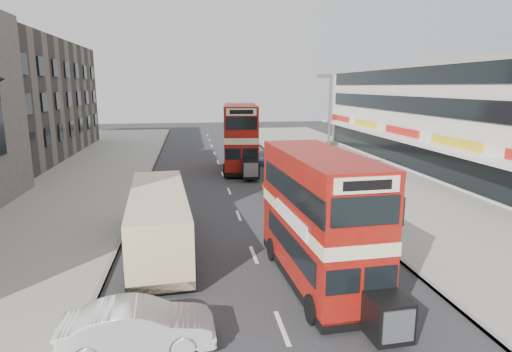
{
  "coord_description": "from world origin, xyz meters",
  "views": [
    {
      "loc": [
        -2.63,
        -9.86,
        7.35
      ],
      "look_at": [
        -0.21,
        5.99,
        4.0
      ],
      "focal_mm": 30.31,
      "sensor_mm": 36.0,
      "label": 1
    }
  ],
  "objects_px": {
    "coach": "(159,218)",
    "car_right_a": "(307,192)",
    "street_lamp": "(328,125)",
    "pedestrian_near": "(384,200)",
    "bus_main": "(319,218)",
    "bus_second": "(241,137)",
    "car_right_b": "(293,184)",
    "pedestrian_far": "(302,153)",
    "car_right_c": "(272,159)",
    "car_left_front": "(138,327)",
    "cyclist": "(281,184)"
  },
  "relations": [
    {
      "from": "coach",
      "to": "car_right_a",
      "type": "xyz_separation_m",
      "value": [
        8.82,
        6.95,
        -0.79
      ]
    },
    {
      "from": "street_lamp",
      "to": "pedestrian_near",
      "type": "distance_m",
      "value": 6.76
    },
    {
      "from": "car_right_a",
      "to": "bus_main",
      "type": "bearing_deg",
      "value": -5.94
    },
    {
      "from": "bus_main",
      "to": "bus_second",
      "type": "height_order",
      "value": "bus_second"
    },
    {
      "from": "pedestrian_near",
      "to": "car_right_b",
      "type": "bearing_deg",
      "value": -97.56
    },
    {
      "from": "bus_main",
      "to": "coach",
      "type": "bearing_deg",
      "value": -37.84
    },
    {
      "from": "pedestrian_far",
      "to": "pedestrian_near",
      "type": "bearing_deg",
      "value": -119.01
    },
    {
      "from": "car_right_c",
      "to": "pedestrian_far",
      "type": "bearing_deg",
      "value": 103.43
    },
    {
      "from": "car_left_front",
      "to": "car_right_a",
      "type": "bearing_deg",
      "value": -33.77
    },
    {
      "from": "street_lamp",
      "to": "cyclist",
      "type": "bearing_deg",
      "value": 166.11
    },
    {
      "from": "bus_second",
      "to": "coach",
      "type": "xyz_separation_m",
      "value": [
        -5.94,
        -18.79,
        -1.43
      ]
    },
    {
      "from": "coach",
      "to": "cyclist",
      "type": "relative_size",
      "value": 4.87
    },
    {
      "from": "car_right_a",
      "to": "street_lamp",
      "type": "bearing_deg",
      "value": 142.14
    },
    {
      "from": "bus_main",
      "to": "car_right_c",
      "type": "xyz_separation_m",
      "value": [
        2.98,
        24.75,
        -1.95
      ]
    },
    {
      "from": "car_right_a",
      "to": "car_right_c",
      "type": "distance_m",
      "value": 13.55
    },
    {
      "from": "bus_second",
      "to": "car_left_front",
      "type": "height_order",
      "value": "bus_second"
    },
    {
      "from": "car_right_b",
      "to": "cyclist",
      "type": "bearing_deg",
      "value": -74.51
    },
    {
      "from": "bus_main",
      "to": "car_right_a",
      "type": "height_order",
      "value": "bus_main"
    },
    {
      "from": "street_lamp",
      "to": "bus_second",
      "type": "height_order",
      "value": "street_lamp"
    },
    {
      "from": "car_right_b",
      "to": "pedestrian_near",
      "type": "xyz_separation_m",
      "value": [
        3.81,
        -6.3,
        0.33
      ]
    },
    {
      "from": "car_right_b",
      "to": "pedestrian_near",
      "type": "bearing_deg",
      "value": 31.39
    },
    {
      "from": "car_right_b",
      "to": "cyclist",
      "type": "relative_size",
      "value": 2.23
    },
    {
      "from": "car_left_front",
      "to": "car_right_c",
      "type": "xyz_separation_m",
      "value": [
        9.22,
        28.19,
        -0.12
      ]
    },
    {
      "from": "coach",
      "to": "car_right_a",
      "type": "bearing_deg",
      "value": 34.12
    },
    {
      "from": "street_lamp",
      "to": "bus_main",
      "type": "distance_m",
      "value": 13.97
    },
    {
      "from": "car_right_b",
      "to": "pedestrian_near",
      "type": "distance_m",
      "value": 7.37
    },
    {
      "from": "car_left_front",
      "to": "car_right_b",
      "type": "xyz_separation_m",
      "value": [
        8.67,
        17.47,
        -0.08
      ]
    },
    {
      "from": "street_lamp",
      "to": "car_left_front",
      "type": "relative_size",
      "value": 1.9
    },
    {
      "from": "car_left_front",
      "to": "pedestrian_near",
      "type": "relative_size",
      "value": 2.67
    },
    {
      "from": "pedestrian_near",
      "to": "pedestrian_far",
      "type": "bearing_deg",
      "value": -128.01
    },
    {
      "from": "street_lamp",
      "to": "pedestrian_near",
      "type": "relative_size",
      "value": 5.06
    },
    {
      "from": "pedestrian_near",
      "to": "bus_main",
      "type": "bearing_deg",
      "value": 12.4
    },
    {
      "from": "cyclist",
      "to": "coach",
      "type": "bearing_deg",
      "value": -132.32
    },
    {
      "from": "car_right_b",
      "to": "car_left_front",
      "type": "bearing_deg",
      "value": -26.14
    },
    {
      "from": "bus_main",
      "to": "coach",
      "type": "height_order",
      "value": "bus_main"
    },
    {
      "from": "street_lamp",
      "to": "cyclist",
      "type": "distance_m",
      "value": 5.16
    },
    {
      "from": "bus_second",
      "to": "car_right_b",
      "type": "height_order",
      "value": "bus_second"
    },
    {
      "from": "car_right_a",
      "to": "pedestrian_far",
      "type": "height_order",
      "value": "pedestrian_far"
    },
    {
      "from": "street_lamp",
      "to": "bus_second",
      "type": "bearing_deg",
      "value": 115.27
    },
    {
      "from": "car_right_c",
      "to": "car_right_b",
      "type": "bearing_deg",
      "value": 1.01
    },
    {
      "from": "car_right_b",
      "to": "bus_second",
      "type": "bearing_deg",
      "value": -163.47
    },
    {
      "from": "bus_second",
      "to": "car_right_c",
      "type": "height_order",
      "value": "bus_second"
    },
    {
      "from": "street_lamp",
      "to": "cyclist",
      "type": "xyz_separation_m",
      "value": [
        -3.02,
        0.75,
        -4.12
      ]
    },
    {
      "from": "bus_main",
      "to": "cyclist",
      "type": "xyz_separation_m",
      "value": [
        1.5,
        13.77,
        -1.87
      ]
    },
    {
      "from": "pedestrian_near",
      "to": "coach",
      "type": "bearing_deg",
      "value": -23.01
    },
    {
      "from": "car_right_c",
      "to": "pedestrian_near",
      "type": "distance_m",
      "value": 17.33
    },
    {
      "from": "coach",
      "to": "bus_main",
      "type": "bearing_deg",
      "value": -38.81
    },
    {
      "from": "bus_main",
      "to": "car_left_front",
      "type": "bearing_deg",
      "value": 25.75
    },
    {
      "from": "street_lamp",
      "to": "pedestrian_far",
      "type": "height_order",
      "value": "street_lamp"
    },
    {
      "from": "bus_main",
      "to": "car_left_front",
      "type": "relative_size",
      "value": 2.06
    }
  ]
}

